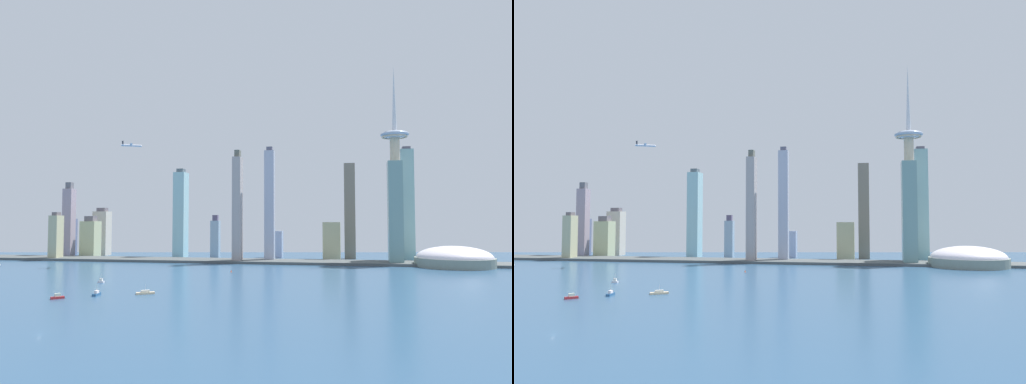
% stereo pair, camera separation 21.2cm
% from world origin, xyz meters
% --- Properties ---
extents(ground_plane, '(6000.00, 6000.00, 0.00)m').
position_xyz_m(ground_plane, '(0.00, 0.00, 0.00)').
color(ground_plane, '#2C4F70').
extents(waterfront_pier, '(884.45, 64.74, 3.91)m').
position_xyz_m(waterfront_pier, '(0.00, 492.12, 1.95)').
color(waterfront_pier, '#4B5151').
rests_on(waterfront_pier, ground).
extents(observation_tower, '(43.30, 43.30, 306.94)m').
position_xyz_m(observation_tower, '(244.63, 522.72, 143.93)').
color(observation_tower, beige).
rests_on(observation_tower, ground).
extents(stadium_dome, '(107.60, 107.60, 32.22)m').
position_xyz_m(stadium_dome, '(317.93, 473.66, 10.88)').
color(stadium_dome, gray).
rests_on(stadium_dome, ground).
extents(skyscraper_0, '(14.77, 13.33, 74.17)m').
position_xyz_m(skyscraper_0, '(-53.42, 565.51, 34.15)').
color(skyscraper_0, '#8FABC1').
rests_on(skyscraper_0, ground).
extents(skyscraper_1, '(20.85, 25.71, 152.00)m').
position_xyz_m(skyscraper_1, '(240.83, 490.10, 76.00)').
color(skyscraper_1, gray).
rests_on(skyscraper_1, ground).
extents(skyscraper_2, '(15.47, 20.73, 78.54)m').
position_xyz_m(skyscraper_2, '(-302.84, 481.21, 37.54)').
color(skyscraper_2, '#B3B28B').
rests_on(skyscraper_2, ground).
extents(skyscraper_3, '(27.48, 23.74, 88.65)m').
position_xyz_m(skyscraper_3, '(-282.67, 597.21, 42.21)').
color(skyscraper_3, beige).
rests_on(skyscraper_3, ground).
extents(skyscraper_4, '(15.33, 14.11, 182.00)m').
position_xyz_m(skyscraper_4, '(50.51, 510.44, 89.03)').
color(skyscraper_4, '#ABB1C8').
rests_on(skyscraper_4, ground).
extents(skyscraper_5, '(13.43, 16.09, 77.68)m').
position_xyz_m(skyscraper_5, '(-345.11, 598.45, 35.98)').
color(skyscraper_5, slate).
rests_on(skyscraper_5, ground).
extents(skyscraper_6, '(18.36, 20.40, 162.49)m').
position_xyz_m(skyscraper_6, '(175.40, 596.95, 81.25)').
color(skyscraper_6, gray).
rests_on(skyscraper_6, ground).
extents(skyscraper_7, '(13.02, 22.17, 173.78)m').
position_xyz_m(skyscraper_7, '(4.74, 482.82, 83.44)').
color(skyscraper_7, '#A69C9B').
rests_on(skyscraper_7, ground).
extents(skyscraper_8, '(20.03, 27.65, 156.52)m').
position_xyz_m(skyscraper_8, '(-119.37, 573.57, 76.19)').
color(skyscraper_8, '#94C6CE').
rests_on(skyscraper_8, ground).
extents(skyscraper_9, '(27.95, 24.96, 62.11)m').
position_xyz_m(skyscraper_9, '(145.97, 550.02, 31.05)').
color(skyscraper_9, '#B9B689').
rests_on(skyscraper_9, ground).
extents(skyscraper_10, '(20.53, 25.76, 183.02)m').
position_xyz_m(skyscraper_10, '(265.40, 557.91, 90.02)').
color(skyscraper_10, '#86B5B7').
rests_on(skyscraper_10, ground).
extents(skyscraper_11, '(17.80, 17.22, 134.65)m').
position_xyz_m(skyscraper_11, '(-329.52, 561.48, 63.68)').
color(skyscraper_11, '#9F8D9B').
rests_on(skyscraper_11, ground).
extents(skyscraper_12, '(27.12, 20.82, 46.53)m').
position_xyz_m(skyscraper_12, '(45.81, 597.28, 23.26)').
color(skyscraper_12, '#A6B1CE').
rests_on(skyscraper_12, ground).
extents(skyscraper_13, '(27.75, 26.61, 72.65)m').
position_xyz_m(skyscraper_13, '(-276.42, 544.67, 33.54)').
color(skyscraper_13, '#B0B78B').
rests_on(skyscraper_13, ground).
extents(boat_0, '(9.80, 9.91, 4.57)m').
position_xyz_m(boat_0, '(-63.12, 115.57, 1.64)').
color(boat_0, '#B4292D').
rests_on(boat_0, ground).
extents(boat_1, '(4.96, 12.80, 8.53)m').
position_xyz_m(boat_1, '(-41.07, 138.89, 1.54)').
color(boat_1, '#285380').
rests_on(boat_1, ground).
extents(boat_3, '(6.55, 2.60, 9.69)m').
position_xyz_m(boat_3, '(-79.86, 218.76, 1.67)').
color(boat_3, white).
rests_on(boat_3, ground).
extents(boat_7, '(16.03, 12.30, 8.11)m').
position_xyz_m(boat_7, '(-2.83, 153.61, 1.28)').
color(boat_7, beige).
rests_on(boat_7, ground).
extents(channel_buoy_0, '(1.73, 1.73, 2.84)m').
position_xyz_m(channel_buoy_0, '(27.97, 345.84, 1.42)').
color(channel_buoy_0, '#E54C19').
rests_on(channel_buoy_0, ground).
extents(airplane, '(28.27, 25.90, 8.18)m').
position_xyz_m(airplane, '(-144.10, 423.09, 176.68)').
color(airplane, silver).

